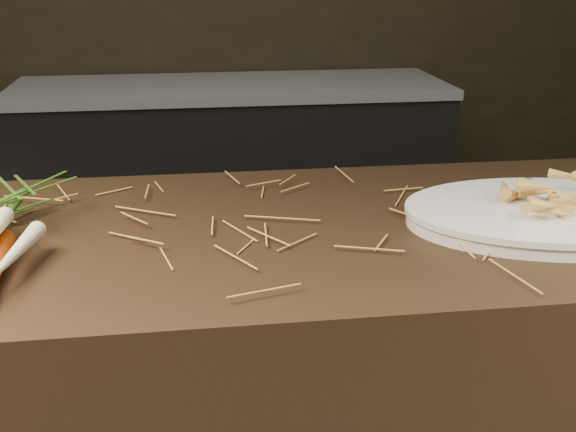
% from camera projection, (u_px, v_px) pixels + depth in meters
% --- Properties ---
extents(back_counter, '(1.82, 0.62, 0.84)m').
position_uv_depth(back_counter, '(233.00, 178.00, 3.18)').
color(back_counter, black).
rests_on(back_counter, ground).
extents(straw_bedding, '(1.40, 0.60, 0.02)m').
position_uv_depth(straw_bedding, '(126.00, 229.00, 1.22)').
color(straw_bedding, '#A88532').
rests_on(straw_bedding, main_counter).
extents(serving_platter, '(0.55, 0.39, 0.03)m').
position_uv_depth(serving_platter, '(552.00, 217.00, 1.27)').
color(serving_platter, white).
rests_on(serving_platter, main_counter).
extents(roasted_veg_heap, '(0.27, 0.21, 0.06)m').
position_uv_depth(roasted_veg_heap, '(555.00, 194.00, 1.25)').
color(roasted_veg_heap, '#BD9037').
rests_on(roasted_veg_heap, serving_platter).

